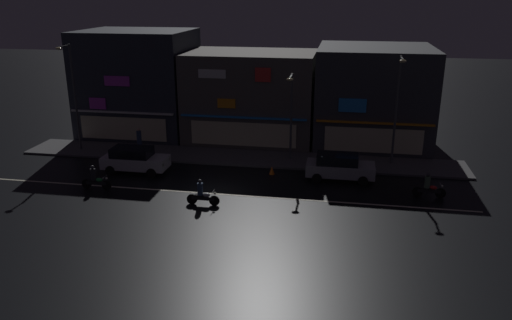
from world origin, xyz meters
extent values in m
plane|color=black|center=(0.00, 0.00, 0.00)|extent=(140.00, 140.00, 0.00)
cube|color=beige|center=(0.00, 0.00, 0.01)|extent=(30.19, 0.16, 0.01)
cube|color=#4C4C4F|center=(0.00, 6.84, 0.07)|extent=(31.78, 3.62, 0.14)
cube|color=#383A3F|center=(9.53, 13.10, 3.73)|extent=(8.65, 8.80, 7.46)
cube|color=orange|center=(9.53, 8.58, 2.60)|extent=(8.22, 0.24, 0.12)
cube|color=#268CF2|center=(7.92, 8.64, 3.80)|extent=(1.94, 0.08, 0.98)
cube|color=beige|center=(9.53, 8.64, 1.30)|extent=(6.92, 0.06, 1.80)
cube|color=#56514C|center=(0.00, 12.07, 3.50)|extent=(9.98, 6.74, 7.00)
cube|color=#268CF2|center=(0.00, 8.58, 2.60)|extent=(9.49, 0.24, 0.12)
cube|color=orange|center=(-1.23, 8.64, 3.60)|extent=(1.35, 0.08, 0.70)
cube|color=red|center=(1.49, 8.64, 5.78)|extent=(1.14, 0.08, 1.02)
cube|color=white|center=(-2.26, 8.64, 5.75)|extent=(2.05, 0.08, 0.64)
cube|color=beige|center=(0.00, 8.64, 1.30)|extent=(7.99, 0.06, 1.80)
cube|color=#2D333D|center=(-9.53, 12.32, 4.25)|extent=(8.74, 7.23, 8.51)
cube|color=white|center=(-9.53, 8.58, 2.60)|extent=(8.30, 0.24, 0.12)
cube|color=#D83FD8|center=(-11.48, 8.64, 3.22)|extent=(1.34, 0.08, 0.87)
cube|color=#D83FD8|center=(-9.72, 8.64, 5.01)|extent=(2.02, 0.08, 0.76)
cube|color=beige|center=(-9.53, 8.64, 1.30)|extent=(6.99, 0.06, 1.80)
cylinder|color=#47494C|center=(-12.09, 6.55, 4.03)|extent=(0.16, 0.16, 7.78)
cube|color=#47494C|center=(-12.09, 5.85, 7.82)|extent=(0.10, 1.40, 0.10)
ellipsoid|color=#F9E099|center=(-12.09, 5.15, 7.74)|extent=(0.44, 0.32, 0.20)
cylinder|color=#47494C|center=(3.75, 7.01, 3.16)|extent=(0.16, 0.16, 6.05)
cube|color=#47494C|center=(3.75, 6.31, 6.09)|extent=(0.10, 1.40, 0.10)
ellipsoid|color=#F9E099|center=(3.75, 5.61, 6.01)|extent=(0.44, 0.32, 0.20)
cylinder|color=#47494C|center=(10.79, 7.33, 3.81)|extent=(0.16, 0.16, 7.35)
cube|color=#47494C|center=(10.79, 6.63, 7.39)|extent=(0.10, 1.40, 0.10)
ellipsoid|color=#F9E099|center=(10.79, 5.93, 7.31)|extent=(0.44, 0.32, 0.20)
cylinder|color=#334766|center=(-7.32, 6.45, 0.96)|extent=(0.35, 0.35, 1.65)
sphere|color=tan|center=(-7.32, 6.45, 1.90)|extent=(0.22, 0.22, 0.22)
cube|color=silver|center=(-6.13, 2.86, 0.69)|extent=(4.30, 1.78, 0.76)
cube|color=black|center=(-6.34, 2.86, 1.37)|extent=(2.58, 1.57, 0.60)
cube|color=#F9F2CC|center=(-4.02, 3.47, 0.79)|extent=(0.08, 0.20, 0.12)
cube|color=#F9F2CC|center=(-4.02, 2.26, 0.79)|extent=(0.08, 0.20, 0.12)
cylinder|color=black|center=(-4.71, 3.75, 0.31)|extent=(0.62, 0.20, 0.62)
cylinder|color=black|center=(-4.71, 1.97, 0.31)|extent=(0.62, 0.20, 0.62)
cylinder|color=black|center=(-7.55, 3.75, 0.31)|extent=(0.62, 0.20, 0.62)
cylinder|color=black|center=(-7.55, 1.97, 0.31)|extent=(0.62, 0.20, 0.62)
cube|color=#9EA0A5|center=(7.31, 3.76, 0.69)|extent=(4.30, 1.78, 0.76)
cube|color=black|center=(7.09, 3.76, 1.37)|extent=(2.58, 1.57, 0.60)
cube|color=#F9F2CC|center=(9.42, 4.36, 0.79)|extent=(0.08, 0.20, 0.12)
cube|color=#F9F2CC|center=(9.42, 3.15, 0.79)|extent=(0.08, 0.20, 0.12)
cylinder|color=black|center=(8.73, 4.65, 0.31)|extent=(0.62, 0.20, 0.62)
cylinder|color=black|center=(8.73, 2.87, 0.31)|extent=(0.62, 0.20, 0.62)
cylinder|color=black|center=(5.89, 4.65, 0.31)|extent=(0.62, 0.20, 0.62)
cylinder|color=black|center=(5.89, 2.87, 0.31)|extent=(0.62, 0.20, 0.62)
cylinder|color=black|center=(13.13, 1.66, 0.30)|extent=(0.60, 0.08, 0.60)
cylinder|color=black|center=(11.83, 1.66, 0.30)|extent=(0.60, 0.10, 0.60)
cube|color=black|center=(12.48, 1.66, 0.40)|extent=(1.30, 0.14, 0.20)
ellipsoid|color=red|center=(12.68, 1.66, 0.62)|extent=(0.44, 0.26, 0.24)
cube|color=black|center=(12.28, 1.66, 0.55)|extent=(0.56, 0.22, 0.10)
cylinder|color=slate|center=(13.08, 1.66, 0.85)|extent=(0.03, 0.60, 0.03)
sphere|color=white|center=(13.17, 1.66, 0.75)|extent=(0.14, 0.14, 0.14)
cylinder|color=#4C664C|center=(12.33, 1.66, 0.95)|extent=(0.32, 0.32, 0.70)
sphere|color=#333338|center=(12.33, 1.66, 1.41)|extent=(0.22, 0.22, 0.22)
cylinder|color=black|center=(-6.60, -0.51, 0.30)|extent=(0.60, 0.08, 0.60)
cylinder|color=black|center=(-7.90, -0.51, 0.30)|extent=(0.60, 0.10, 0.60)
cube|color=black|center=(-7.25, -0.51, 0.40)|extent=(1.30, 0.14, 0.20)
ellipsoid|color=#268C3F|center=(-7.05, -0.51, 0.62)|extent=(0.44, 0.26, 0.24)
cube|color=black|center=(-7.45, -0.51, 0.55)|extent=(0.56, 0.22, 0.10)
cylinder|color=slate|center=(-6.65, -0.51, 0.85)|extent=(0.03, 0.60, 0.03)
sphere|color=white|center=(-6.56, -0.51, 0.75)|extent=(0.14, 0.14, 0.14)
cylinder|color=#232328|center=(-7.40, -0.51, 0.95)|extent=(0.32, 0.32, 0.70)
sphere|color=#333338|center=(-7.40, -0.51, 1.41)|extent=(0.22, 0.22, 0.22)
cylinder|color=black|center=(0.43, -1.69, 0.30)|extent=(0.60, 0.08, 0.60)
cylinder|color=black|center=(-0.87, -1.69, 0.30)|extent=(0.60, 0.10, 0.60)
cube|color=black|center=(-0.22, -1.69, 0.40)|extent=(1.30, 0.14, 0.20)
ellipsoid|color=#B2B7BC|center=(-0.02, -1.69, 0.62)|extent=(0.44, 0.26, 0.24)
cube|color=black|center=(-0.42, -1.69, 0.55)|extent=(0.56, 0.22, 0.10)
cylinder|color=slate|center=(0.38, -1.69, 0.85)|extent=(0.03, 0.60, 0.03)
sphere|color=white|center=(0.47, -1.69, 0.75)|extent=(0.14, 0.14, 0.14)
cylinder|color=#334766|center=(-0.37, -1.69, 0.95)|extent=(0.32, 0.32, 0.70)
sphere|color=#333338|center=(-0.37, -1.69, 1.41)|extent=(0.22, 0.22, 0.22)
cone|color=orange|center=(2.88, 3.96, 0.28)|extent=(0.36, 0.36, 0.55)
camera|label=1|loc=(7.23, -26.77, 11.41)|focal=35.15mm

